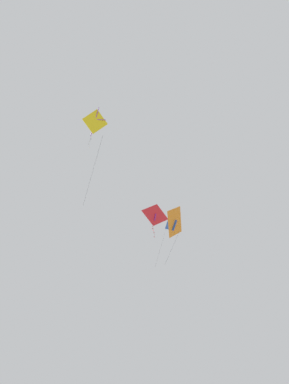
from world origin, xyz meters
name	(u,v)px	position (x,y,z in m)	size (l,w,h in m)	color
kite_delta_low_drifter	(155,215)	(-7.47, -6.14, 27.55)	(3.03, 1.85, 7.74)	red
kite_diamond_highest	(95,122)	(9.17, 7.75, 25.88)	(1.78, 1.15, 8.05)	yellow
kite_delta_far_centre	(174,222)	(0.86, 6.75, 20.30)	(3.02, 2.39, 4.67)	orange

